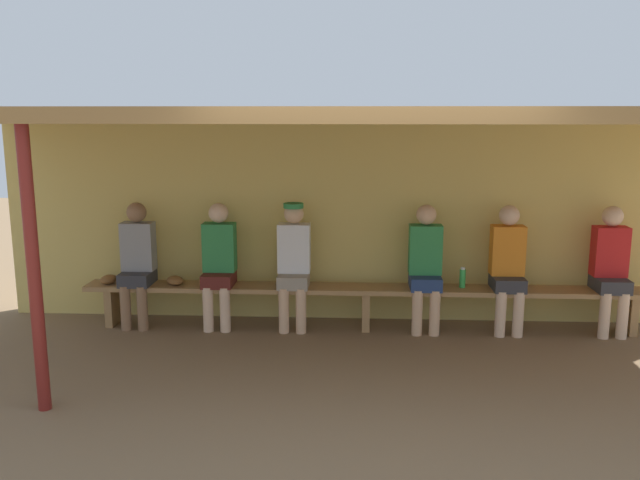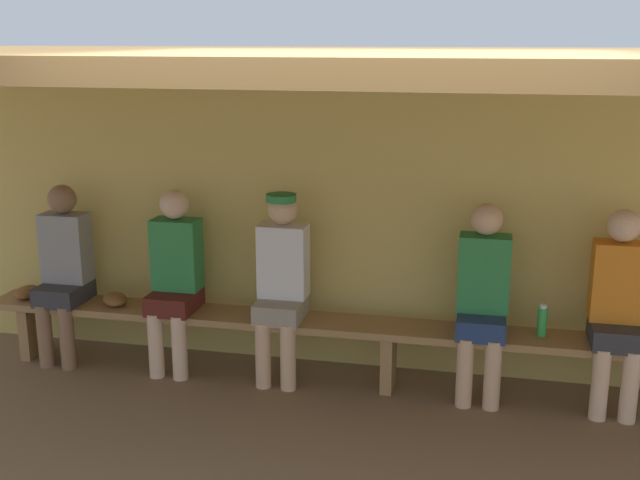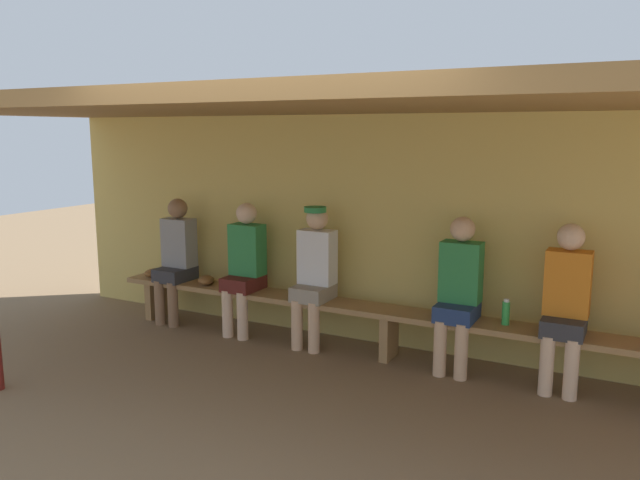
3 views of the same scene
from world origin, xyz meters
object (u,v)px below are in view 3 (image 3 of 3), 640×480
at_px(player_in_white, 244,263).
at_px(player_in_red, 314,270).
at_px(baseball_glove_tan, 206,280).
at_px(player_middle, 566,301).
at_px(player_shirtless_tan, 176,255).
at_px(water_bottle_green, 506,312).
at_px(player_with_sunglasses, 459,288).
at_px(baseball_glove_worn, 154,273).
at_px(bench, 389,317).

bearing_deg(player_in_white, player_in_red, 0.03).
bearing_deg(baseball_glove_tan, player_middle, 52.99).
distance_m(player_middle, player_shirtless_tan, 3.92).
distance_m(player_shirtless_tan, water_bottle_green, 3.47).
bearing_deg(player_with_sunglasses, player_shirtless_tan, 180.00).
xyz_separation_m(player_with_sunglasses, water_bottle_green, (0.39, 0.03, -0.17)).
bearing_deg(baseball_glove_worn, player_in_red, 90.31).
distance_m(player_middle, player_in_white, 3.04).
xyz_separation_m(player_middle, baseball_glove_tan, (-3.52, -0.02, -0.22)).
bearing_deg(player_shirtless_tan, player_with_sunglasses, 0.00).
xyz_separation_m(bench, player_in_white, (-1.57, 0.00, 0.34)).
bearing_deg(player_shirtless_tan, bench, -0.07).
xyz_separation_m(bench, baseball_glove_worn, (-2.77, -0.00, 0.12)).
relative_size(player_in_red, water_bottle_green, 6.16).
height_order(player_shirtless_tan, player_in_red, player_in_red).
bearing_deg(player_in_red, player_with_sunglasses, -0.02).
xyz_separation_m(player_middle, water_bottle_green, (-0.46, 0.03, -0.17)).
bearing_deg(player_in_red, baseball_glove_worn, -179.85).
distance_m(bench, player_shirtless_tan, 2.48).
bearing_deg(bench, player_shirtless_tan, 179.93).
height_order(player_in_white, player_with_sunglasses, same).
relative_size(player_middle, water_bottle_green, 6.12).
distance_m(baseball_glove_worn, baseball_glove_tan, 0.73).
height_order(player_with_sunglasses, player_in_red, player_in_red).
height_order(bench, player_in_red, player_in_red).
height_order(player_middle, player_in_white, same).
bearing_deg(player_shirtless_tan, player_in_red, 0.02).
bearing_deg(water_bottle_green, baseball_glove_worn, -179.52).
height_order(player_middle, player_in_red, player_in_red).
relative_size(player_in_white, player_shirtless_tan, 1.00).
xyz_separation_m(player_middle, player_with_sunglasses, (-0.85, 0.00, 0.00)).
distance_m(player_with_sunglasses, player_in_red, 1.39).
distance_m(player_with_sunglasses, baseball_glove_tan, 2.67).
relative_size(player_in_white, baseball_glove_tan, 5.56).
bearing_deg(player_in_red, player_shirtless_tan, -179.98).
relative_size(bench, baseball_glove_worn, 25.00).
bearing_deg(player_in_red, player_middle, -0.01).
xyz_separation_m(player_in_red, water_bottle_green, (1.78, 0.03, -0.18)).
bearing_deg(player_in_red, water_bottle_green, 0.85).
relative_size(bench, player_with_sunglasses, 4.49).
distance_m(player_in_white, player_in_red, 0.80).
bearing_deg(player_in_red, bench, -0.27).
bearing_deg(baseball_glove_tan, bench, 53.09).
distance_m(player_in_white, water_bottle_green, 2.59).
bearing_deg(water_bottle_green, player_with_sunglasses, -176.09).
distance_m(player_shirtless_tan, baseball_glove_worn, 0.39).
distance_m(player_in_white, baseball_glove_worn, 1.23).
bearing_deg(baseball_glove_tan, player_with_sunglasses, 53.07).
distance_m(player_middle, player_with_sunglasses, 0.85).
bearing_deg(player_shirtless_tan, baseball_glove_tan, -2.16).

